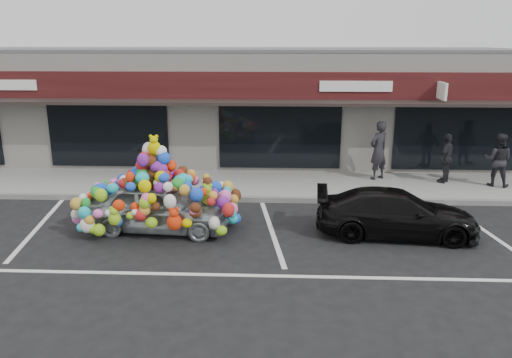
{
  "coord_description": "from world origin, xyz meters",
  "views": [
    {
      "loc": [
        2.92,
        -11.55,
        4.65
      ],
      "look_at": [
        2.35,
        1.4,
        1.01
      ],
      "focal_mm": 35.0,
      "sensor_mm": 36.0,
      "label": 1
    }
  ],
  "objects_px": {
    "pedestrian_a": "(378,150)",
    "pedestrian_c": "(446,158)",
    "toy_car": "(158,200)",
    "pedestrian_b": "(498,160)",
    "black_sedan": "(396,213)"
  },
  "relations": [
    {
      "from": "pedestrian_b",
      "to": "pedestrian_c",
      "type": "relative_size",
      "value": 1.05
    },
    {
      "from": "toy_car",
      "to": "pedestrian_c",
      "type": "bearing_deg",
      "value": -58.71
    },
    {
      "from": "pedestrian_a",
      "to": "pedestrian_b",
      "type": "bearing_deg",
      "value": 133.99
    },
    {
      "from": "pedestrian_a",
      "to": "pedestrian_c",
      "type": "height_order",
      "value": "pedestrian_a"
    },
    {
      "from": "toy_car",
      "to": "pedestrian_a",
      "type": "distance_m",
      "value": 7.75
    },
    {
      "from": "toy_car",
      "to": "pedestrian_b",
      "type": "distance_m",
      "value": 10.64
    },
    {
      "from": "pedestrian_c",
      "to": "pedestrian_b",
      "type": "bearing_deg",
      "value": 116.27
    },
    {
      "from": "pedestrian_a",
      "to": "black_sedan",
      "type": "bearing_deg",
      "value": 48.84
    },
    {
      "from": "pedestrian_a",
      "to": "pedestrian_b",
      "type": "height_order",
      "value": "pedestrian_a"
    },
    {
      "from": "pedestrian_c",
      "to": "pedestrian_a",
      "type": "bearing_deg",
      "value": -60.08
    },
    {
      "from": "pedestrian_a",
      "to": "pedestrian_c",
      "type": "bearing_deg",
      "value": 135.51
    },
    {
      "from": "toy_car",
      "to": "pedestrian_c",
      "type": "xyz_separation_m",
      "value": [
        8.41,
        4.2,
        0.17
      ]
    },
    {
      "from": "black_sedan",
      "to": "pedestrian_a",
      "type": "xyz_separation_m",
      "value": [
        0.41,
        4.61,
        0.56
      ]
    },
    {
      "from": "black_sedan",
      "to": "pedestrian_b",
      "type": "height_order",
      "value": "pedestrian_b"
    },
    {
      "from": "black_sedan",
      "to": "pedestrian_c",
      "type": "height_order",
      "value": "pedestrian_c"
    }
  ]
}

